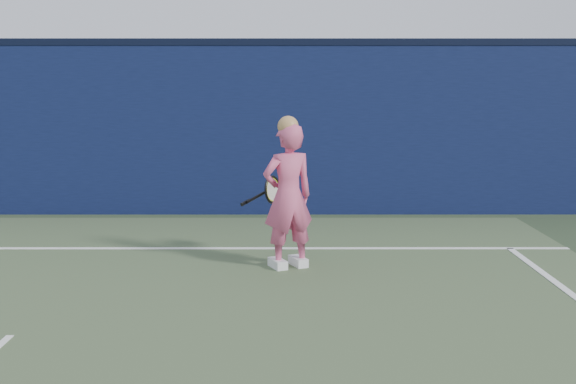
{
  "coord_description": "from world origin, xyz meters",
  "views": [
    {
      "loc": [
        2.16,
        -4.37,
        1.95
      ],
      "look_at": [
        2.16,
        3.15,
        0.82
      ],
      "focal_mm": 45.0,
      "sensor_mm": 36.0,
      "label": 1
    }
  ],
  "objects": [
    {
      "name": "backstop_wall",
      "position": [
        0.0,
        6.5,
        1.25
      ],
      "size": [
        24.0,
        0.4,
        2.5
      ],
      "primitive_type": "cube",
      "color": "#0C1437",
      "rests_on": "ground"
    },
    {
      "name": "racket",
      "position": [
        1.97,
        3.6,
        0.76
      ],
      "size": [
        0.45,
        0.46,
        0.32
      ],
      "rotation": [
        0.0,
        0.0,
        0.7
      ],
      "color": "black",
      "rests_on": "ground"
    },
    {
      "name": "wall_cap",
      "position": [
        0.0,
        6.5,
        2.55
      ],
      "size": [
        24.0,
        0.42,
        0.1
      ],
      "primitive_type": "cube",
      "color": "black",
      "rests_on": "backstop_wall"
    },
    {
      "name": "player",
      "position": [
        2.16,
        3.15,
        0.78
      ],
      "size": [
        0.66,
        0.56,
        1.62
      ],
      "rotation": [
        0.0,
        0.0,
        3.56
      ],
      "color": "#D9547F",
      "rests_on": "ground"
    }
  ]
}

